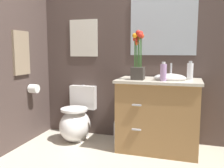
# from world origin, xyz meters

# --- Properties ---
(wall_back) EXTENTS (4.12, 0.05, 2.50)m
(wall_back) POSITION_xyz_m (0.20, 1.47, 1.25)
(wall_back) COLOR #4C3D38
(wall_back) RESTS_ON ground_plane
(toilet) EXTENTS (0.38, 0.59, 0.69)m
(toilet) POSITION_xyz_m (-0.77, 1.17, 0.24)
(toilet) COLOR white
(toilet) RESTS_ON ground_plane
(vanity_cabinet) EXTENTS (0.94, 0.56, 1.01)m
(vanity_cabinet) POSITION_xyz_m (0.29, 1.14, 0.43)
(vanity_cabinet) COLOR #9E7242
(vanity_cabinet) RESTS_ON ground_plane
(flower_vase) EXTENTS (0.14, 0.14, 0.55)m
(flower_vase) POSITION_xyz_m (0.06, 1.05, 1.04)
(flower_vase) COLOR #38332D
(flower_vase) RESTS_ON vanity_cabinet
(soap_bottle) EXTENTS (0.07, 0.07, 0.21)m
(soap_bottle) POSITION_xyz_m (0.62, 1.22, 0.93)
(soap_bottle) COLOR white
(soap_bottle) RESTS_ON vanity_cabinet
(lotion_bottle) EXTENTS (0.07, 0.07, 0.21)m
(lotion_bottle) POSITION_xyz_m (0.35, 1.00, 0.93)
(lotion_bottle) COLOR #B28CBF
(lotion_bottle) RESTS_ON vanity_cabinet
(trash_bin) EXTENTS (0.18, 0.18, 0.27)m
(trash_bin) POSITION_xyz_m (-0.18, 1.21, 0.14)
(trash_bin) COLOR #B7B7BC
(trash_bin) RESTS_ON ground_plane
(wall_poster) EXTENTS (0.40, 0.01, 0.49)m
(wall_poster) POSITION_xyz_m (-0.77, 1.43, 1.32)
(wall_poster) COLOR silver
(wall_mirror) EXTENTS (0.80, 0.01, 0.70)m
(wall_mirror) POSITION_xyz_m (0.29, 1.43, 1.45)
(wall_mirror) COLOR #B2BCC6
(hanging_towel) EXTENTS (0.03, 0.28, 0.52)m
(hanging_towel) POSITION_xyz_m (-1.31, 0.83, 1.13)
(hanging_towel) COLOR gray
(toilet_paper_roll) EXTENTS (0.11, 0.11, 0.11)m
(toilet_paper_roll) POSITION_xyz_m (-1.26, 0.97, 0.68)
(toilet_paper_roll) COLOR white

